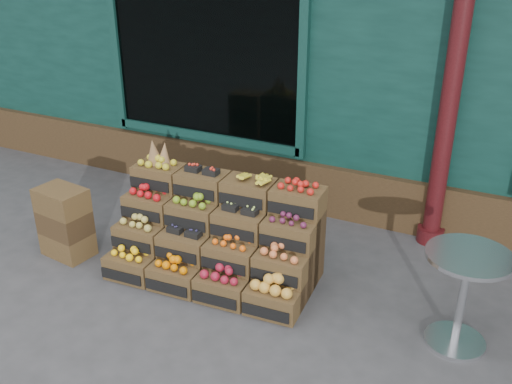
% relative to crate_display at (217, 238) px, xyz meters
% --- Properties ---
extents(ground, '(60.00, 60.00, 0.00)m').
position_rel_crate_display_xyz_m(ground, '(0.53, -0.53, -0.37)').
color(ground, '#3B3B3E').
rests_on(ground, ground).
extents(crate_display, '(1.96, 1.05, 1.19)m').
position_rel_crate_display_xyz_m(crate_display, '(0.00, 0.00, 0.00)').
color(crate_display, '#4D381E').
rests_on(crate_display, ground).
extents(spare_crates, '(0.52, 0.40, 0.73)m').
position_rel_crate_display_xyz_m(spare_crates, '(-1.53, -0.38, -0.00)').
color(spare_crates, '#4D381E').
rests_on(spare_crates, ground).
extents(bistro_table, '(0.66, 0.66, 0.83)m').
position_rel_crate_display_xyz_m(bistro_table, '(2.23, -0.07, 0.15)').
color(bistro_table, silver).
rests_on(bistro_table, ground).
extents(shopkeeper, '(0.90, 0.68, 2.21)m').
position_rel_crate_display_xyz_m(shopkeeper, '(-1.11, 2.33, 0.74)').
color(shopkeeper, '#1B611E').
rests_on(shopkeeper, ground).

